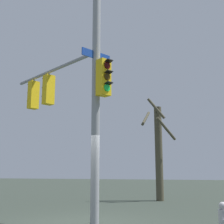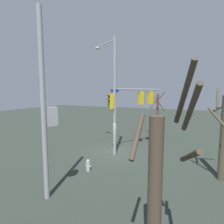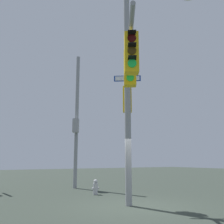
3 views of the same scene
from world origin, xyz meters
TOP-DOWN VIEW (x-y plane):
  - ground_plane at (0.00, 0.00)m, footprint 80.00×80.00m
  - main_signal_pole_assembly at (-0.46, -0.50)m, footprint 5.29×4.78m
  - secondary_pole_assembly at (0.34, 6.83)m, footprint 0.55×0.71m
  - fire_hydrant at (0.18, 3.70)m, footprint 0.38×0.24m

SIDE VIEW (x-z plane):
  - ground_plane at x=0.00m, z-range 0.00..0.00m
  - fire_hydrant at x=0.18m, z-range -0.02..0.71m
  - secondary_pole_assembly at x=0.34m, z-range -0.11..8.38m
  - main_signal_pole_assembly at x=-0.46m, z-range 0.26..9.25m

